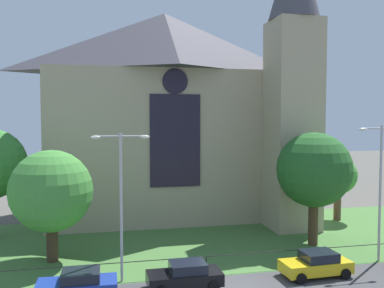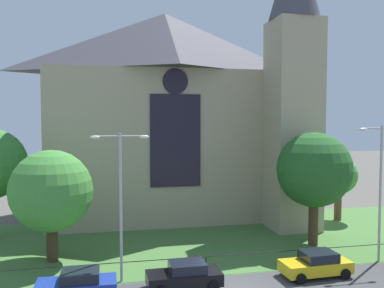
{
  "view_description": "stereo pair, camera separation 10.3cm",
  "coord_description": "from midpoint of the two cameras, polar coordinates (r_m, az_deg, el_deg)",
  "views": [
    {
      "loc": [
        -6.7,
        -22.05,
        9.56
      ],
      "look_at": [
        -0.19,
        8.0,
        7.73
      ],
      "focal_mm": 39.17,
      "sensor_mm": 36.0,
      "label": 1
    },
    {
      "loc": [
        -6.6,
        -22.07,
        9.56
      ],
      "look_at": [
        -0.19,
        8.0,
        7.73
      ],
      "focal_mm": 39.17,
      "sensor_mm": 36.0,
      "label": 2
    }
  ],
  "objects": [
    {
      "name": "ground",
      "position": [
        34.11,
        -0.49,
        -12.87
      ],
      "size": [
        160.0,
        160.0,
        0.0
      ],
      "primitive_type": "plane",
      "color": "#56544C"
    },
    {
      "name": "grass_verge",
      "position": [
        32.24,
        0.25,
        -13.84
      ],
      "size": [
        120.0,
        20.0,
        0.01
      ],
      "primitive_type": "cube",
      "color": "#477538",
      "rests_on": "ground"
    },
    {
      "name": "church_building",
      "position": [
        41.61,
        -2.62,
        4.38
      ],
      "size": [
        23.2,
        16.2,
        26.0
      ],
      "color": "tan",
      "rests_on": "ground"
    },
    {
      "name": "iron_railing",
      "position": [
        26.74,
        1.84,
        -15.32
      ],
      "size": [
        31.56,
        0.07,
        1.13
      ],
      "color": "black",
      "rests_on": "ground"
    },
    {
      "name": "tree_right_near",
      "position": [
        32.91,
        16.19,
        -3.43
      ],
      "size": [
        5.65,
        5.65,
        8.58
      ],
      "color": "#4C3823",
      "rests_on": "ground"
    },
    {
      "name": "tree_right_far",
      "position": [
        41.86,
        19.19,
        -4.13
      ],
      "size": [
        3.53,
        3.53,
        6.06
      ],
      "color": "brown",
      "rests_on": "ground"
    },
    {
      "name": "tree_left_near",
      "position": [
        29.58,
        -18.72,
        -6.12
      ],
      "size": [
        5.48,
        5.48,
        7.53
      ],
      "color": "#423021",
      "rests_on": "ground"
    },
    {
      "name": "streetlamp_near",
      "position": [
        24.81,
        -9.77,
        -5.98
      ],
      "size": [
        3.37,
        0.26,
        8.78
      ],
      "color": "#B2B2B7",
      "rests_on": "ground"
    },
    {
      "name": "streetlamp_far",
      "position": [
        30.69,
        24.21,
        -4.05
      ],
      "size": [
        3.37,
        0.26,
        9.15
      ],
      "color": "#B2B2B7",
      "rests_on": "ground"
    },
    {
      "name": "parked_car_blue",
      "position": [
        24.3,
        -15.39,
        -17.99
      ],
      "size": [
        4.23,
        2.07,
        1.51
      ],
      "rotation": [
        0.0,
        0.0,
        3.13
      ],
      "color": "#1E3899",
      "rests_on": "ground"
    },
    {
      "name": "parked_car_black",
      "position": [
        24.73,
        -1.06,
        -17.48
      ],
      "size": [
        4.23,
        2.07,
        1.51
      ],
      "rotation": [
        0.0,
        0.0,
        3.16
      ],
      "color": "black",
      "rests_on": "ground"
    },
    {
      "name": "parked_car_yellow",
      "position": [
        27.54,
        16.46,
        -15.4
      ],
      "size": [
        4.27,
        2.17,
        1.51
      ],
      "rotation": [
        0.0,
        0.0,
        3.19
      ],
      "color": "gold",
      "rests_on": "ground"
    }
  ]
}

